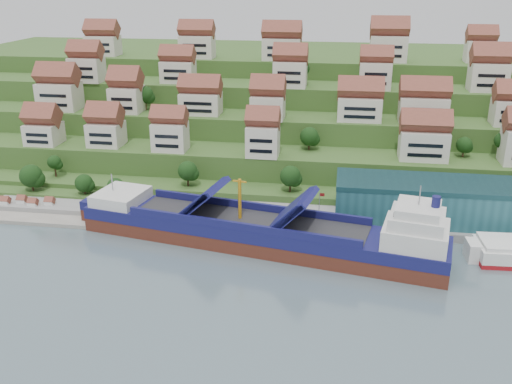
# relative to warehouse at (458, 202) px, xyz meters

# --- Properties ---
(ground) EXTENTS (300.00, 300.00, 0.00)m
(ground) POSITION_rel_warehouse_xyz_m (-52.00, -17.00, -7.20)
(ground) COLOR slate
(ground) RESTS_ON ground
(quay) EXTENTS (180.00, 14.00, 2.20)m
(quay) POSITION_rel_warehouse_xyz_m (-32.00, -2.00, -6.10)
(quay) COLOR gray
(quay) RESTS_ON ground
(pebble_beach) EXTENTS (45.00, 20.00, 1.00)m
(pebble_beach) POSITION_rel_warehouse_xyz_m (-110.00, -5.00, -6.70)
(pebble_beach) COLOR gray
(pebble_beach) RESTS_ON ground
(hillside) EXTENTS (260.00, 128.00, 31.00)m
(hillside) POSITION_rel_warehouse_xyz_m (-52.00, 86.55, 3.46)
(hillside) COLOR #2D4C1E
(hillside) RESTS_ON ground
(hillside_village) EXTENTS (155.39, 64.69, 28.94)m
(hillside_village) POSITION_rel_warehouse_xyz_m (-50.19, 44.33, 17.44)
(hillside_village) COLOR silver
(hillside_village) RESTS_ON ground
(hillside_trees) EXTENTS (135.75, 62.80, 32.17)m
(hillside_trees) POSITION_rel_warehouse_xyz_m (-61.52, 28.29, 10.03)
(hillside_trees) COLOR #193D14
(hillside_trees) RESTS_ON ground
(warehouse) EXTENTS (60.00, 15.00, 10.00)m
(warehouse) POSITION_rel_warehouse_xyz_m (0.00, 0.00, 0.00)
(warehouse) COLOR #27616B
(warehouse) RESTS_ON quay
(flagpole) EXTENTS (1.28, 0.16, 8.00)m
(flagpole) POSITION_rel_warehouse_xyz_m (-33.89, -7.00, -0.32)
(flagpole) COLOR gray
(flagpole) RESTS_ON quay
(beach_huts) EXTENTS (14.40, 3.70, 2.20)m
(beach_huts) POSITION_rel_warehouse_xyz_m (-112.00, -6.25, -5.10)
(beach_huts) COLOR white
(beach_huts) RESTS_ON pebble_beach
(cargo_ship) EXTENTS (87.52, 29.39, 19.30)m
(cargo_ship) POSITION_rel_warehouse_xyz_m (-45.34, -17.56, -3.60)
(cargo_ship) COLOR #512418
(cargo_ship) RESTS_ON ground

